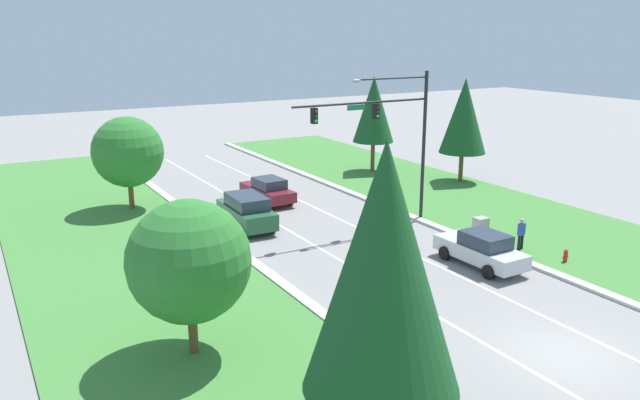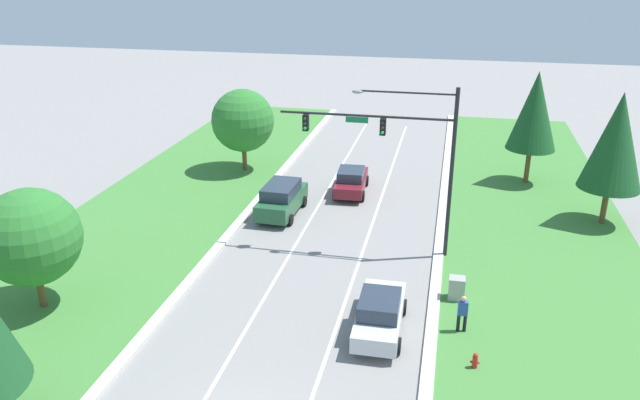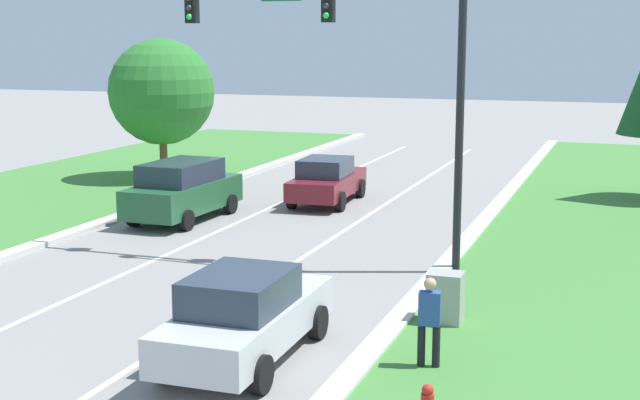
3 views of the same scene
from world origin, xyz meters
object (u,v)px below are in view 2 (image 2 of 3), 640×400
forest_suv (282,199)px  conifer_far_right_tree (535,111)px  oak_near_left_tree (243,121)px  burgundy_sedan (351,181)px  fire_hydrant (475,361)px  pedestrian (462,313)px  utility_cabinet (457,289)px  conifer_near_right_tree (616,141)px  traffic_signal_mast (403,145)px  silver_sedan (380,313)px  oak_far_left_tree (31,237)px

forest_suv → conifer_far_right_tree: size_ratio=0.64×
forest_suv → oak_near_left_tree: bearing=125.4°
burgundy_sedan → fire_hydrant: bearing=-69.5°
pedestrian → fire_hydrant: size_ratio=2.41×
utility_cabinet → fire_hydrant: 4.99m
forest_suv → utility_cabinet: forest_suv is taller
utility_cabinet → conifer_far_right_tree: bearing=75.2°
fire_hydrant → pedestrian: bearing=102.3°
conifer_near_right_tree → oak_near_left_tree: conifer_near_right_tree is taller
conifer_near_right_tree → utility_cabinet: bearing=-127.7°
fire_hydrant → traffic_signal_mast: bearing=112.1°
burgundy_sedan → pedestrian: (7.04, -14.82, 0.11)m
burgundy_sedan → oak_near_left_tree: bearing=158.3°
burgundy_sedan → forest_suv: 5.55m
silver_sedan → traffic_signal_mast: bearing=89.0°
oak_near_left_tree → fire_hydrant: bearing=-51.8°
utility_cabinet → fire_hydrant: utility_cabinet is taller
burgundy_sedan → fire_hydrant: size_ratio=6.69×
oak_near_left_tree → traffic_signal_mast: bearing=-41.9°
traffic_signal_mast → silver_sedan: (-0.03, -7.44, -4.91)m
utility_cabinet → oak_far_left_tree: size_ratio=0.20×
utility_cabinet → conifer_near_right_tree: (8.00, 10.35, 4.33)m
pedestrian → oak_far_left_tree: bearing=-1.8°
utility_cabinet → conifer_far_right_tree: conifer_far_right_tree is taller
utility_cabinet → oak_far_left_tree: 18.30m
conifer_far_right_tree → forest_suv: bearing=-149.4°
traffic_signal_mast → utility_cabinet: bearing=-55.1°
burgundy_sedan → forest_suv: bearing=-130.9°
conifer_near_right_tree → oak_near_left_tree: (-22.88, 4.59, -1.24)m
pedestrian → fire_hydrant: bearing=94.5°
pedestrian → conifer_near_right_tree: bearing=-128.8°
silver_sedan → utility_cabinet: silver_sedan is taller
fire_hydrant → conifer_near_right_tree: (7.25, 15.28, 4.54)m
fire_hydrant → conifer_near_right_tree: bearing=64.6°
oak_near_left_tree → conifer_far_right_tree: conifer_far_right_tree is taller
conifer_near_right_tree → conifer_far_right_tree: conifer_near_right_tree is taller
pedestrian → oak_near_left_tree: oak_near_left_tree is taller
conifer_far_right_tree → oak_near_left_tree: bearing=-175.4°
burgundy_sedan → utility_cabinet: size_ratio=4.21×
silver_sedan → oak_near_left_tree: bearing=122.5°
burgundy_sedan → utility_cabinet: burgundy_sedan is taller
pedestrian → silver_sedan: bearing=2.3°
traffic_signal_mast → conifer_far_right_tree: traffic_signal_mast is taller
burgundy_sedan → pedestrian: 16.40m
forest_suv → fire_hydrant: bearing=-47.6°
fire_hydrant → conifer_far_right_tree: bearing=80.4°
utility_cabinet → oak_far_left_tree: oak_far_left_tree is taller
conifer_near_right_tree → conifer_far_right_tree: 7.12m
fire_hydrant → forest_suv: bearing=130.6°
pedestrian → traffic_signal_mast: bearing=-72.6°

